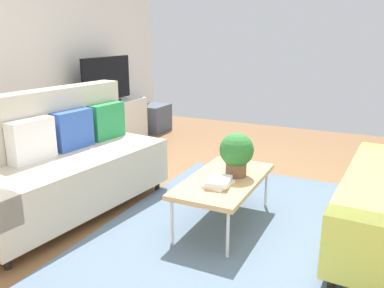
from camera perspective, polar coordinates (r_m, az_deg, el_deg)
ground_plane at (r=3.56m, az=5.78°, el=-11.06°), size 7.68×7.68×0.00m
area_rug at (r=3.42m, az=7.36°, el=-12.16°), size 2.90×2.20×0.01m
couch_beige at (r=3.79m, az=-18.05°, el=-2.73°), size 1.98×1.04×1.10m
coffee_table at (r=3.37m, az=4.63°, el=-5.33°), size 1.10×0.56×0.42m
tv_console at (r=5.86m, az=-11.89°, el=2.71°), size 1.40×0.44×0.64m
tv at (r=5.74m, az=-12.08°, el=8.85°), size 1.00×0.20×0.64m
storage_trunk at (r=6.70m, az=-5.43°, el=3.72°), size 0.52×0.40×0.44m
potted_plant at (r=3.37m, az=6.40°, el=-1.21°), size 0.29×0.29×0.37m
table_book_0 at (r=3.19m, az=3.83°, el=-5.77°), size 0.26×0.20×0.03m
table_book_1 at (r=3.18m, az=3.84°, el=-5.27°), size 0.27×0.22×0.03m
vase_0 at (r=5.38m, az=-16.32°, el=5.53°), size 0.14×0.14×0.14m
vase_1 at (r=5.52m, az=-14.97°, el=6.15°), size 0.11×0.11×0.19m
bottle_0 at (r=5.59m, az=-13.11°, el=6.19°), size 0.05×0.05×0.15m
bottle_1 at (r=5.67m, az=-12.49°, el=6.66°), size 0.05×0.05×0.22m
bottle_2 at (r=5.74m, az=-11.89°, el=6.57°), size 0.05×0.05×0.17m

